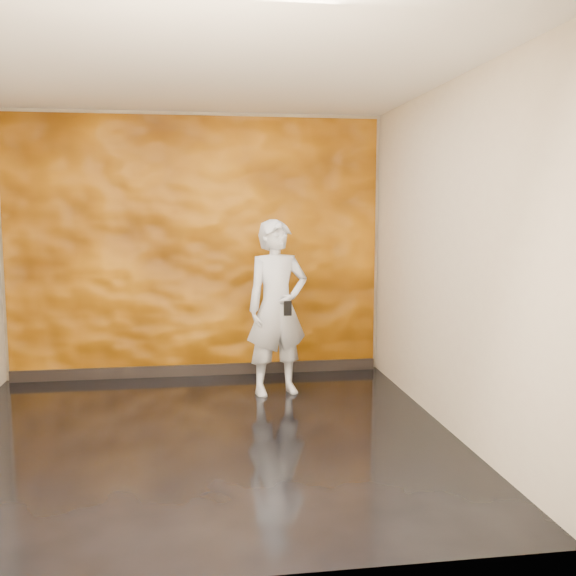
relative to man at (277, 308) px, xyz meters
The scene contains 5 objects.
room 1.47m from the man, 123.81° to the right, with size 4.02×4.02×2.81m.
feature_wall 1.24m from the man, 132.32° to the left, with size 3.90×0.06×2.75m, color #CD750B.
baseboard 1.35m from the man, 133.73° to the left, with size 3.90×0.04×0.12m, color black.
man is the anchor object (origin of this frame).
phone 0.26m from the man, 75.29° to the right, with size 0.07×0.01×0.14m, color black.
Camera 1 is at (-0.03, -4.93, 1.78)m, focal length 40.00 mm.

